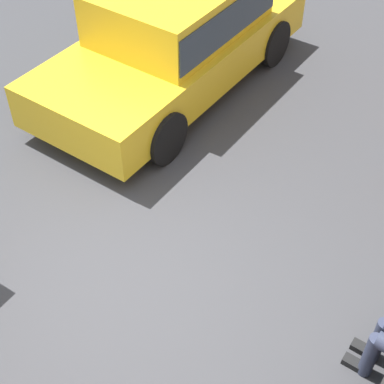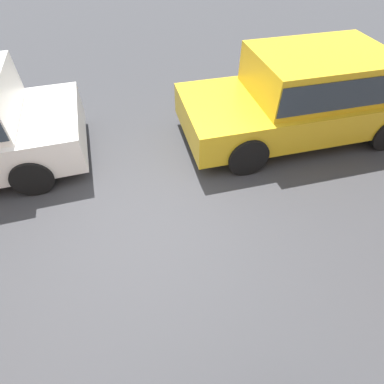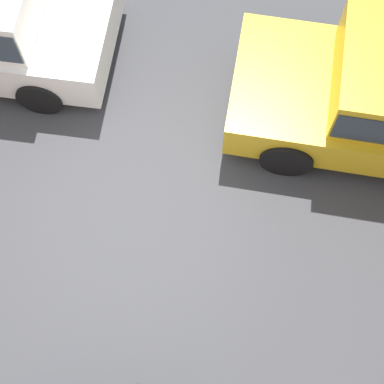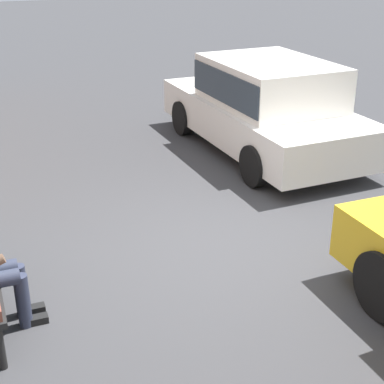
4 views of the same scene
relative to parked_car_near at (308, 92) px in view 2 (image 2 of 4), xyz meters
The scene contains 2 objects.
ground_plane 3.66m from the parked_car_near, 27.05° to the left, with size 60.00×60.00×0.00m, color #38383A.
parked_car_near is the anchor object (origin of this frame).
Camera 2 is at (-0.03, 2.60, 3.38)m, focal length 28.00 mm.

